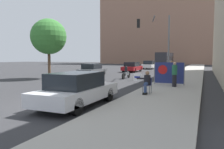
{
  "coord_description": "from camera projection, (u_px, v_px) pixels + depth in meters",
  "views": [
    {
      "loc": [
        5.8,
        -7.84,
        2.07
      ],
      "look_at": [
        0.29,
        5.09,
        0.98
      ],
      "focal_mm": 35.0,
      "sensor_mm": 36.0,
      "label": 1
    }
  ],
  "objects": [
    {
      "name": "pedestrian_behind",
      "position": [
        172.0,
        71.0,
        16.99
      ],
      "size": [
        0.34,
        0.34,
        1.66
      ],
      "rotation": [
        0.0,
        0.0,
        2.06
      ],
      "color": "#756651",
      "rests_on": "sidewalk_curb"
    },
    {
      "name": "traffic_light_pole",
      "position": [
        157.0,
        36.0,
        21.18
      ],
      "size": [
        3.09,
        2.86,
        5.96
      ],
      "color": "slate",
      "rests_on": "sidewalk_curb"
    },
    {
      "name": "street_tree_near_curb",
      "position": [
        49.0,
        37.0,
        21.43
      ],
      "size": [
        3.48,
        3.48,
        5.88
      ],
      "color": "brown",
      "rests_on": "ground_plane"
    },
    {
      "name": "building_backdrop_far",
      "position": [
        180.0,
        21.0,
        70.7
      ],
      "size": [
        52.0,
        12.0,
        28.12
      ],
      "color": "#936B56",
      "rests_on": "ground_plane"
    },
    {
      "name": "car_on_road_midblock",
      "position": [
        132.0,
        67.0,
        31.73
      ],
      "size": [
        1.88,
        4.64,
        1.44
      ],
      "color": "maroon",
      "rests_on": "ground_plane"
    },
    {
      "name": "ground_plane",
      "position": [
        61.0,
        105.0,
        9.62
      ],
      "size": [
        160.0,
        160.0,
        0.0
      ],
      "primitive_type": "plane",
      "color": "#303033"
    },
    {
      "name": "protest_banner",
      "position": [
        169.0,
        73.0,
        15.29
      ],
      "size": [
        2.09,
        0.06,
        1.57
      ],
      "color": "slate",
      "rests_on": "sidewalk_curb"
    },
    {
      "name": "car_on_road_nearest",
      "position": [
        92.0,
        69.0,
        25.64
      ],
      "size": [
        1.89,
        4.15,
        1.36
      ],
      "color": "#565B60",
      "rests_on": "ground_plane"
    },
    {
      "name": "car_on_road_distant",
      "position": [
        149.0,
        65.0,
        39.97
      ],
      "size": [
        1.85,
        4.46,
        1.53
      ],
      "color": "white",
      "rests_on": "ground_plane"
    },
    {
      "name": "city_bus_on_road",
      "position": [
        165.0,
        59.0,
        51.04
      ],
      "size": [
        2.52,
        10.57,
        3.21
      ],
      "color": "#232328",
      "rests_on": "ground_plane"
    },
    {
      "name": "sidewalk_curb",
      "position": [
        184.0,
        77.0,
        21.85
      ],
      "size": [
        3.56,
        90.0,
        0.17
      ],
      "primitive_type": "cube",
      "color": "#A8A399",
      "rests_on": "ground_plane"
    },
    {
      "name": "seated_protester",
      "position": [
        146.0,
        82.0,
        11.5
      ],
      "size": [
        0.93,
        0.77,
        1.19
      ],
      "rotation": [
        0.0,
        0.0,
        -0.17
      ],
      "color": "#474C56",
      "rests_on": "sidewalk_curb"
    },
    {
      "name": "parked_car_curbside",
      "position": [
        77.0,
        89.0,
        9.33
      ],
      "size": [
        1.83,
        4.55,
        1.44
      ],
      "color": "silver",
      "rests_on": "ground_plane"
    },
    {
      "name": "motorcycle_on_road",
      "position": [
        126.0,
        73.0,
        21.66
      ],
      "size": [
        0.28,
        2.21,
        1.24
      ],
      "color": "#565B60",
      "rests_on": "ground_plane"
    },
    {
      "name": "jogger_on_sidewalk",
      "position": [
        174.0,
        74.0,
        14.2
      ],
      "size": [
        0.34,
        0.34,
        1.62
      ],
      "rotation": [
        0.0,
        0.0,
        2.66
      ],
      "color": "black",
      "rests_on": "sidewalk_curb"
    }
  ]
}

